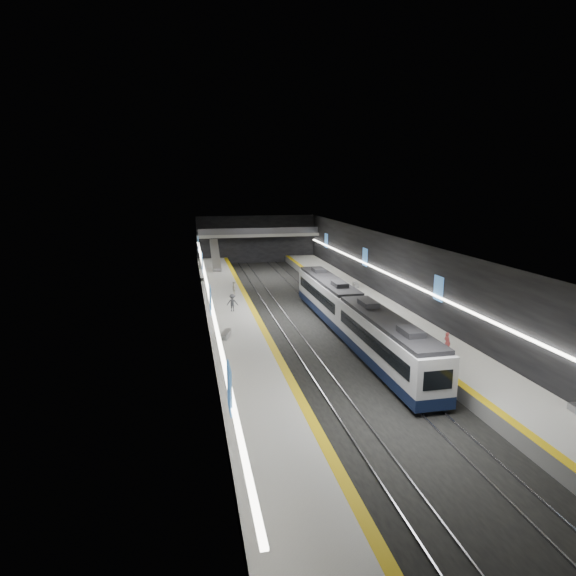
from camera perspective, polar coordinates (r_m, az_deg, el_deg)
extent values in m
plane|color=black|center=(48.98, 2.20, -3.70)|extent=(70.00, 70.00, 0.00)
cube|color=beige|center=(47.36, 2.28, 5.63)|extent=(20.00, 70.00, 0.04)
cube|color=black|center=(46.63, -9.77, 0.36)|extent=(0.04, 70.00, 8.00)
cube|color=black|center=(51.33, 13.13, 1.33)|extent=(0.04, 70.00, 8.00)
cube|color=black|center=(81.97, -3.75, 5.78)|extent=(20.00, 0.04, 8.00)
cube|color=slate|center=(47.64, -6.60, -3.62)|extent=(5.00, 70.00, 1.00)
cube|color=#B7B7B2|center=(47.50, -6.62, -3.03)|extent=(5.00, 70.00, 0.02)
cube|color=yellow|center=(47.73, -3.98, -2.89)|extent=(0.60, 70.00, 0.02)
cube|color=slate|center=(51.13, 10.39, -2.61)|extent=(5.00, 70.00, 1.00)
cube|color=#B7B7B2|center=(51.00, 10.41, -2.06)|extent=(5.00, 70.00, 0.02)
cube|color=yellow|center=(50.22, 8.09, -2.20)|extent=(0.60, 70.00, 0.02)
cube|color=gray|center=(48.31, -1.52, -3.85)|extent=(0.08, 70.00, 0.12)
cube|color=gray|center=(48.58, 0.16, -3.75)|extent=(0.08, 70.00, 0.12)
cube|color=gray|center=(49.41, 4.20, -3.50)|extent=(0.08, 70.00, 0.12)
cube|color=gray|center=(49.82, 5.80, -3.40)|extent=(0.08, 70.00, 0.12)
cube|color=#0F1A3A|center=(36.78, 11.48, -8.37)|extent=(2.65, 15.00, 0.80)
cube|color=silver|center=(36.22, 11.59, -5.93)|extent=(2.65, 15.00, 2.50)
cube|color=black|center=(35.81, 11.69, -3.81)|extent=(2.44, 14.25, 0.30)
cube|color=black|center=(36.21, 11.60, -5.86)|extent=(2.69, 13.20, 1.00)
cube|color=black|center=(29.96, 17.35, -10.40)|extent=(1.85, 0.05, 1.20)
cube|color=#0F1A3A|center=(50.19, 4.75, -2.44)|extent=(2.65, 15.00, 0.80)
cube|color=silver|center=(49.79, 4.78, -0.61)|extent=(2.65, 15.00, 2.50)
cube|color=black|center=(49.49, 4.81, 0.97)|extent=(2.44, 14.25, 0.30)
cube|color=black|center=(49.78, 4.78, -0.55)|extent=(2.69, 13.20, 1.00)
cube|color=black|center=(42.88, 7.65, -2.93)|extent=(1.85, 0.05, 1.20)
cube|color=#3A6FAE|center=(22.63, -6.95, -11.68)|extent=(0.10, 1.50, 2.20)
cube|color=#3A6FAE|center=(38.73, -9.19, -1.38)|extent=(0.10, 1.50, 2.20)
cube|color=#3A6FAE|center=(56.36, -10.12, 2.98)|extent=(0.10, 1.50, 2.20)
cube|color=#3A6FAE|center=(73.18, -10.59, 5.16)|extent=(0.10, 1.50, 2.20)
cube|color=#3A6FAE|center=(44.24, 17.40, -0.05)|extent=(0.10, 1.50, 2.20)
cube|color=#3A6FAE|center=(60.28, 9.11, 3.64)|extent=(0.10, 1.50, 2.20)
cube|color=#3A6FAE|center=(76.24, 4.55, 5.63)|extent=(0.10, 1.50, 2.20)
cube|color=white|center=(46.68, -9.51, 0.13)|extent=(0.25, 68.60, 0.12)
cube|color=white|center=(51.29, 12.92, 1.11)|extent=(0.25, 68.60, 0.12)
cube|color=gray|center=(79.89, -3.56, 6.32)|extent=(20.00, 3.00, 0.50)
cube|color=#47474C|center=(78.39, -3.41, 6.76)|extent=(19.60, 0.08, 1.00)
cube|color=#99999E|center=(72.50, -8.60, 3.88)|extent=(1.20, 7.50, 3.92)
cube|color=#99999E|center=(40.57, -7.36, -5.47)|extent=(1.08, 1.99, 0.47)
cube|color=#99999E|center=(64.14, -9.86, 1.18)|extent=(1.07, 1.91, 0.45)
cube|color=#99999E|center=(59.66, 8.03, 0.39)|extent=(0.91, 1.98, 0.47)
imported|color=#B54344|center=(38.20, 18.33, -6.24)|extent=(0.53, 0.69, 1.68)
imported|color=silver|center=(54.28, -6.44, -0.11)|extent=(0.44, 1.02, 1.73)
imported|color=#45474D|center=(48.14, -6.61, -1.75)|extent=(1.24, 0.86, 1.76)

